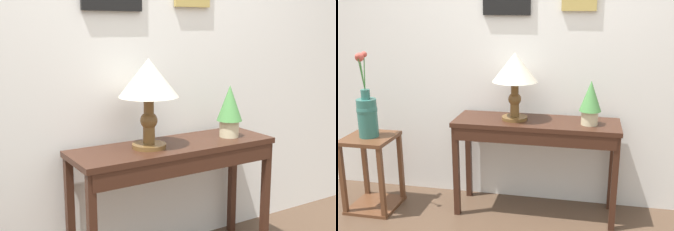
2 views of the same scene
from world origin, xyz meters
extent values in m
cube|color=silver|center=(0.00, 1.56, 1.40)|extent=(9.00, 0.10, 2.80)
cube|color=#381E14|center=(0.06, 1.27, 0.76)|extent=(1.27, 0.40, 0.03)
cube|color=#381E14|center=(0.06, 1.09, 0.69)|extent=(1.21, 0.03, 0.10)
cube|color=#381E14|center=(0.67, 1.10, 0.37)|extent=(0.04, 0.04, 0.74)
cube|color=#381E14|center=(-0.54, 1.44, 0.37)|extent=(0.04, 0.04, 0.74)
cube|color=#381E14|center=(0.67, 1.44, 0.37)|extent=(0.04, 0.04, 0.74)
cylinder|color=brown|center=(-0.11, 1.27, 0.79)|extent=(0.20, 0.20, 0.02)
cylinder|color=brown|center=(-0.11, 1.27, 0.87)|extent=(0.07, 0.07, 0.14)
sphere|color=brown|center=(-0.11, 1.27, 0.94)|extent=(0.10, 0.10, 0.10)
cylinder|color=brown|center=(-0.11, 1.27, 1.01)|extent=(0.06, 0.06, 0.14)
cone|color=beige|center=(-0.11, 1.27, 1.19)|extent=(0.35, 0.35, 0.22)
cylinder|color=beige|center=(0.46, 1.24, 0.83)|extent=(0.12, 0.12, 0.11)
cone|color=#478442|center=(0.46, 1.24, 1.00)|extent=(0.16, 0.16, 0.23)
camera|label=1|loc=(-1.34, -0.96, 1.47)|focal=48.39mm
camera|label=2|loc=(0.43, -1.73, 1.66)|focal=43.48mm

